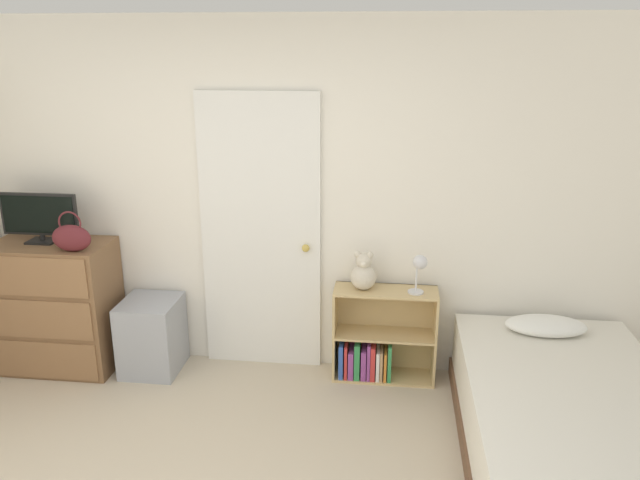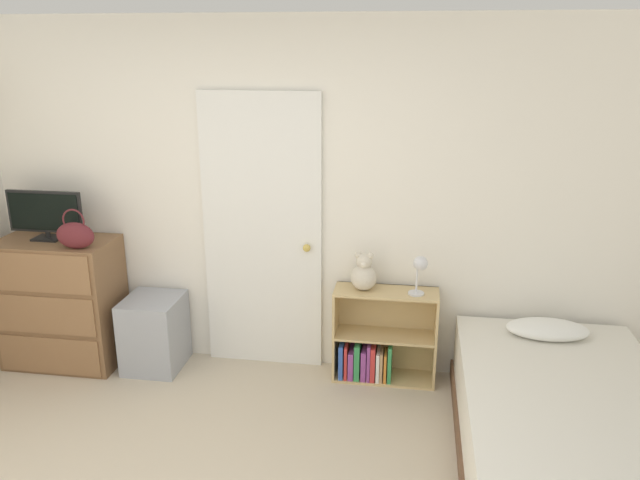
{
  "view_description": "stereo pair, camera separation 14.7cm",
  "coord_description": "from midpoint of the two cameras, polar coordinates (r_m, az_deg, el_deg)",
  "views": [
    {
      "loc": [
        0.94,
        -2.12,
        2.35
      ],
      "look_at": [
        0.46,
        1.9,
        1.07
      ],
      "focal_mm": 35.0,
      "sensor_mm": 36.0,
      "label": 1
    },
    {
      "loc": [
        1.09,
        -2.1,
        2.35
      ],
      "look_at": [
        0.46,
        1.9,
        1.07
      ],
      "focal_mm": 35.0,
      "sensor_mm": 36.0,
      "label": 2
    }
  ],
  "objects": [
    {
      "name": "bookshelf",
      "position": [
        4.61,
        6.17,
        -9.51
      ],
      "size": [
        0.74,
        0.26,
        0.69
      ],
      "color": "tan",
      "rests_on": "ground_plane"
    },
    {
      "name": "handbag",
      "position": [
        4.64,
        -20.64,
        0.44
      ],
      "size": [
        0.28,
        0.12,
        0.29
      ],
      "color": "#591E23",
      "rests_on": "dresser"
    },
    {
      "name": "wall_back",
      "position": [
        4.54,
        -4.3,
        3.75
      ],
      "size": [
        10.0,
        0.06,
        2.55
      ],
      "color": "white",
      "rests_on": "ground_plane"
    },
    {
      "name": "bed",
      "position": [
        4.02,
        22.46,
        -15.51
      ],
      "size": [
        1.19,
        1.93,
        0.6
      ],
      "color": "brown",
      "rests_on": "ground_plane"
    },
    {
      "name": "dresser",
      "position": [
        5.08,
        -21.77,
        -5.31
      ],
      "size": [
        0.85,
        0.49,
        0.98
      ],
      "color": "brown",
      "rests_on": "ground_plane"
    },
    {
      "name": "storage_bin",
      "position": [
        4.88,
        -14.06,
        -8.23
      ],
      "size": [
        0.41,
        0.44,
        0.55
      ],
      "color": "#999EA8",
      "rests_on": "ground_plane"
    },
    {
      "name": "desk_lamp",
      "position": [
        4.32,
        10.08,
        -2.5
      ],
      "size": [
        0.13,
        0.12,
        0.28
      ],
      "color": "silver",
      "rests_on": "bookshelf"
    },
    {
      "name": "door_closed",
      "position": [
        4.55,
        -4.33,
        0.52
      ],
      "size": [
        0.88,
        0.09,
        2.05
      ],
      "color": "white",
      "rests_on": "ground_plane"
    },
    {
      "name": "tv",
      "position": [
        4.93,
        -23.06,
        2.19
      ],
      "size": [
        0.57,
        0.16,
        0.36
      ],
      "color": "black",
      "rests_on": "dresser"
    },
    {
      "name": "teddy_bear",
      "position": [
        4.39,
        4.99,
        -3.09
      ],
      "size": [
        0.18,
        0.18,
        0.28
      ],
      "color": "beige",
      "rests_on": "bookshelf"
    }
  ]
}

